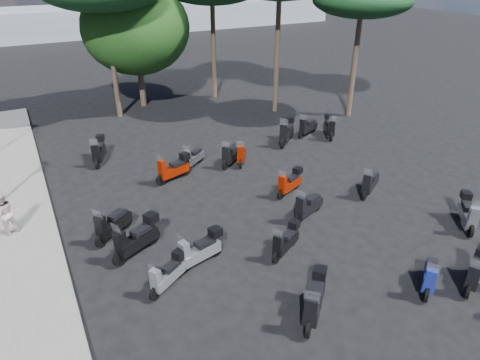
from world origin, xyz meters
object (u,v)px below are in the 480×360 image
scooter_9 (137,239)px  pedestrian_far (4,213)px  scooter_4 (112,225)px  pine_3 (362,1)px  scooter_13 (430,276)px  scooter_14 (290,183)px  scooter_15 (174,169)px  scooter_16 (231,155)px  scooter_26 (370,183)px  scooter_10 (193,158)px  scooter_21 (287,132)px  scooter_22 (241,154)px  scooter_3 (200,251)px  scooter_25 (468,214)px  scooter_20 (308,207)px  scooter_27 (329,127)px  scooter_28 (308,127)px  scooter_19 (475,272)px  scooter_12 (314,301)px  scooter_2 (168,275)px  scooter_8 (286,241)px  scooter_5 (99,152)px  broadleaf_tree (136,28)px

scooter_9 → pedestrian_far: bearing=24.1°
scooter_4 → pine_3: bearing=-105.3°
scooter_13 → scooter_14: (-0.42, 6.27, 0.03)m
scooter_15 → scooter_16: scooter_15 is taller
scooter_26 → scooter_10: bearing=12.6°
scooter_21 → scooter_22: bearing=65.1°
scooter_13 → scooter_15: bearing=-13.5°
scooter_3 → pine_3: pine_3 is taller
scooter_22 → scooter_25: 9.12m
scooter_20 → scooter_27: 7.92m
scooter_14 → pine_3: bearing=-76.1°
scooter_3 → scooter_28: 11.33m
scooter_3 → scooter_19: (6.36, -4.38, -0.04)m
scooter_22 → scooter_21: bearing=-130.4°
scooter_10 → scooter_3: bearing=123.8°
scooter_22 → scooter_27: scooter_27 is taller
scooter_10 → scooter_14: (2.38, -3.92, 0.03)m
scooter_4 → scooter_15: 4.26m
scooter_10 → scooter_28: bearing=-119.5°
scooter_19 → scooter_12: bearing=49.8°
scooter_2 → scooter_4: (-0.78, 3.11, 0.03)m
scooter_19 → scooter_26: size_ratio=1.00×
scooter_9 → scooter_27: size_ratio=1.14×
scooter_9 → scooter_22: 7.28m
scooter_19 → scooter_28: (2.55, 11.37, -0.03)m
scooter_3 → scooter_4: 3.26m
scooter_8 → scooter_4: bearing=25.1°
scooter_4 → scooter_13: size_ratio=1.12×
scooter_10 → scooter_5: bearing=20.1°
scooter_19 → scooter_21: size_ratio=0.97×
scooter_2 → scooter_4: 3.21m
scooter_14 → scooter_16: 3.46m
scooter_14 → pine_3: (8.08, 6.02, 5.70)m
scooter_12 → pine_3: 17.04m
pedestrian_far → scooter_15: (6.15, 1.25, -0.39)m
scooter_10 → scooter_16: scooter_16 is taller
scooter_4 → scooter_28: 11.72m
pedestrian_far → scooter_12: size_ratio=1.07×
scooter_9 → scooter_13: scooter_9 is taller
scooter_2 → broadleaf_tree: 17.25m
scooter_26 → scooter_28: scooter_26 is taller
scooter_4 → scooter_28: bearing=-104.7°
scooter_25 → scooter_20: bearing=7.0°
pedestrian_far → scooter_13: size_ratio=1.16×
scooter_4 → scooter_16: bearing=-98.7°
scooter_3 → scooter_8: 2.64m
scooter_10 → scooter_26: size_ratio=0.89×
scooter_27 → scooter_12: bearing=79.0°
scooter_27 → scooter_5: bearing=17.0°
pedestrian_far → scooter_13: pedestrian_far is taller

